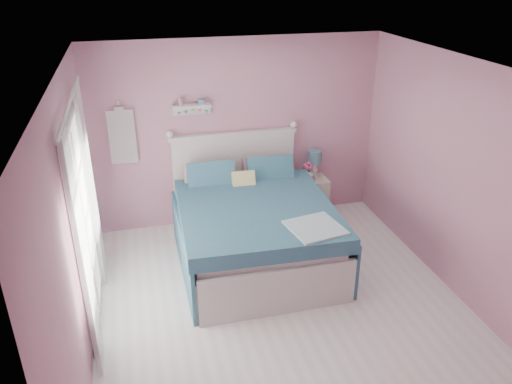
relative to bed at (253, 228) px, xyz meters
name	(u,v)px	position (x,y,z in m)	size (l,w,h in m)	color
floor	(284,309)	(0.07, -1.09, -0.43)	(4.50, 4.50, 0.00)	white
room_shell	(287,177)	(0.07, -1.09, 1.15)	(4.50, 4.50, 4.50)	#C07992
bed	(253,228)	(0.00, 0.00, 0.00)	(1.88, 2.34, 1.34)	silver
nightstand	(312,197)	(1.13, 0.93, -0.13)	(0.41, 0.41, 0.60)	beige
table_lamp	(315,158)	(1.17, 1.01, 0.44)	(0.20, 0.20, 0.40)	white
vase	(308,174)	(1.04, 0.92, 0.25)	(0.17, 0.17, 0.17)	white
teacup	(311,180)	(1.06, 0.82, 0.21)	(0.10, 0.10, 0.08)	pink
roses	(308,166)	(1.04, 0.91, 0.37)	(0.14, 0.11, 0.12)	#D74985
wall_shelf	(192,107)	(-0.55, 1.10, 1.30)	(0.50, 0.15, 0.25)	silver
hanging_dress	(122,137)	(-1.48, 1.09, 0.97)	(0.34, 0.03, 0.72)	white
french_door	(84,228)	(-1.90, -0.69, 0.64)	(0.04, 1.32, 2.16)	silver
curtain_near	(84,259)	(-1.84, -1.44, 0.75)	(0.04, 0.40, 2.32)	white
curtain_far	(91,188)	(-1.84, 0.05, 0.75)	(0.04, 0.40, 2.32)	white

